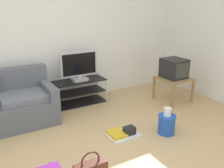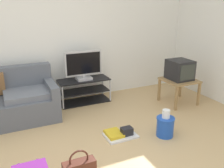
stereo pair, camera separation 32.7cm
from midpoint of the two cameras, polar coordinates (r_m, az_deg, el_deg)
wall_back at (r=4.69m, az=-13.81°, el=11.69°), size 9.00×0.10×2.70m
tv_stand at (r=4.78m, az=-4.50°, el=-1.57°), size 0.96×0.42×0.46m
flat_tv at (r=4.62m, az=-4.56°, el=4.17°), size 0.70×0.22×0.55m
side_table at (r=4.88m, az=17.08°, el=0.26°), size 0.58×0.58×0.47m
crt_tv at (r=4.82m, az=17.22°, el=3.12°), size 0.40×0.43×0.36m
cleaning_bucket at (r=3.72m, az=14.66°, el=-9.19°), size 0.26×0.26×0.41m
floor_tray at (r=3.65m, az=4.50°, el=-11.42°), size 0.45×0.33×0.14m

